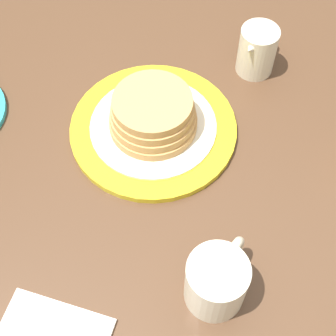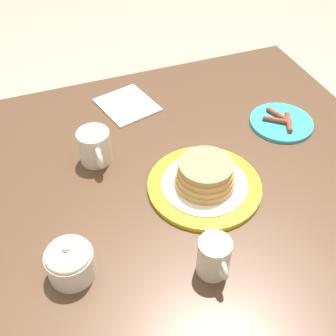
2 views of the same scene
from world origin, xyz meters
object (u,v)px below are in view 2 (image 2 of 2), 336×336
at_px(sugar_bowl, 70,261).
at_px(pancake_plate, 205,180).
at_px(coffee_mug, 95,147).
at_px(napkin, 127,105).
at_px(side_plate_bacon, 281,122).
at_px(creamer_pitcher, 214,256).

bearing_deg(sugar_bowl, pancake_plate, 109.63).
xyz_separation_m(coffee_mug, napkin, (-0.20, 0.14, -0.04)).
height_order(side_plate_bacon, sugar_bowl, sugar_bowl).
relative_size(pancake_plate, sugar_bowl, 2.88).
bearing_deg(creamer_pitcher, napkin, -179.85).
distance_m(side_plate_bacon, sugar_bowl, 0.70).
bearing_deg(pancake_plate, coffee_mug, -130.25).
xyz_separation_m(creamer_pitcher, sugar_bowl, (-0.09, -0.27, -0.00)).
bearing_deg(sugar_bowl, creamer_pitcher, 71.23).
xyz_separation_m(side_plate_bacon, napkin, (-0.24, -0.38, -0.00)).
height_order(pancake_plate, coffee_mug, coffee_mug).
relative_size(side_plate_bacon, napkin, 0.91).
distance_m(pancake_plate, side_plate_bacon, 0.34).
height_order(pancake_plate, napkin, pancake_plate).
relative_size(creamer_pitcher, sugar_bowl, 1.11).
height_order(side_plate_bacon, coffee_mug, coffee_mug).
height_order(pancake_plate, side_plate_bacon, pancake_plate).
bearing_deg(creamer_pitcher, pancake_plate, 159.99).
distance_m(pancake_plate, coffee_mug, 0.29).
xyz_separation_m(pancake_plate, coffee_mug, (-0.19, -0.22, 0.02)).
xyz_separation_m(pancake_plate, napkin, (-0.39, -0.08, -0.02)).
relative_size(sugar_bowl, napkin, 0.49).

